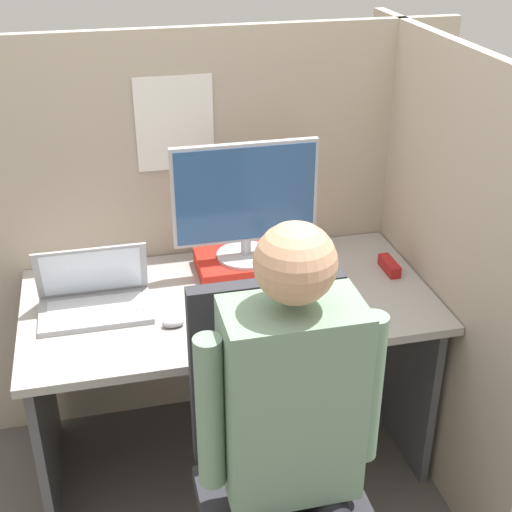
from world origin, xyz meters
TOP-DOWN VIEW (x-y plane):
  - cubicle_panel_back at (-0.00, 0.76)m, footprint 1.92×0.05m
  - cubicle_panel_right at (0.73, 0.29)m, footprint 0.04×1.38m
  - desk at (0.00, 0.37)m, footprint 1.42×0.73m
  - paper_box at (0.10, 0.54)m, footprint 0.36×0.24m
  - monitor at (0.10, 0.54)m, footprint 0.52×0.22m
  - laptop at (-0.46, 0.39)m, footprint 0.37×0.22m
  - mouse at (-0.21, 0.23)m, footprint 0.07×0.04m
  - stapler at (0.62, 0.41)m, footprint 0.04×0.13m
  - carrot_toy at (0.24, 0.12)m, footprint 0.05×0.14m
  - office_chair at (0.01, -0.28)m, footprint 0.52×0.56m
  - person at (0.01, -0.44)m, footprint 0.48×0.39m

SIDE VIEW (x-z plane):
  - desk at x=0.00m, z-range 0.18..0.92m
  - office_chair at x=0.01m, z-range 0.02..1.09m
  - mouse at x=-0.21m, z-range 0.73..0.76m
  - stapler at x=0.62m, z-range 0.73..0.78m
  - carrot_toy at x=0.24m, z-range 0.73..0.79m
  - paper_box at x=0.10m, z-range 0.73..0.79m
  - laptop at x=-0.46m, z-range 0.67..0.89m
  - cubicle_panel_right at x=0.73m, z-range 0.00..1.58m
  - cubicle_panel_back at x=0.00m, z-range 0.00..1.59m
  - person at x=0.01m, z-range 0.11..1.48m
  - monitor at x=0.10m, z-range 0.80..1.24m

